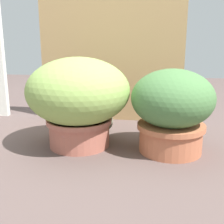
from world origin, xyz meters
TOP-DOWN VIEW (x-y plane):
  - ground_plane at (0.00, 0.00)m, footprint 6.00×6.00m
  - cardboard_backdrop at (0.06, 0.58)m, footprint 0.96×0.03m
  - grass_planter at (-0.02, 0.04)m, footprint 0.52×0.52m
  - leafy_planter at (0.44, 0.03)m, footprint 0.40×0.40m
  - cat at (0.03, 0.14)m, footprint 0.37×0.29m
  - mushroom_ornament_pink at (-0.05, -0.06)m, footprint 0.10×0.10m
  - mushroom_ornament_red at (0.05, -0.02)m, footprint 0.08×0.08m

SIDE VIEW (x-z plane):
  - ground_plane at x=0.00m, z-range 0.00..0.00m
  - mushroom_ornament_pink at x=-0.05m, z-range 0.03..0.17m
  - mushroom_ornament_red at x=0.05m, z-range 0.04..0.19m
  - cat at x=0.03m, z-range -0.04..0.28m
  - leafy_planter at x=0.44m, z-range 0.01..0.42m
  - grass_planter at x=-0.02m, z-range 0.03..0.49m
  - cardboard_backdrop at x=0.06m, z-range 0.00..0.87m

